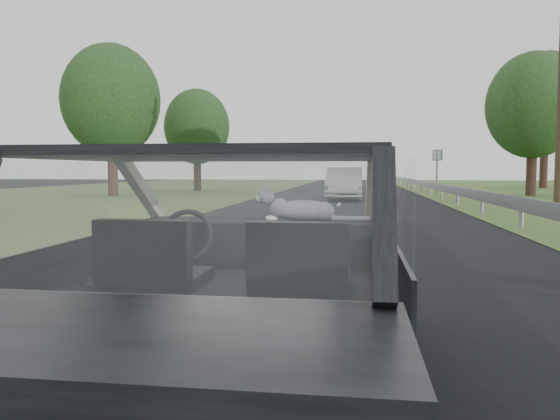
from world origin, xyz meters
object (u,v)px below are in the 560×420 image
(highway_sign, at_px, (437,172))
(cat, at_px, (303,209))
(subject_car, at_px, (236,277))
(other_car, at_px, (344,184))

(highway_sign, bearing_deg, cat, -123.36)
(subject_car, height_order, other_car, other_car)
(subject_car, xyz_separation_m, other_car, (0.13, 21.42, 0.00))
(other_car, xyz_separation_m, highway_sign, (4.81, 5.75, 0.48))
(subject_car, relative_size, other_car, 0.90)
(subject_car, bearing_deg, other_car, 89.66)
(subject_car, distance_m, highway_sign, 27.62)
(subject_car, bearing_deg, highway_sign, 79.71)
(other_car, bearing_deg, highway_sign, 50.00)
(other_car, bearing_deg, cat, -89.58)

